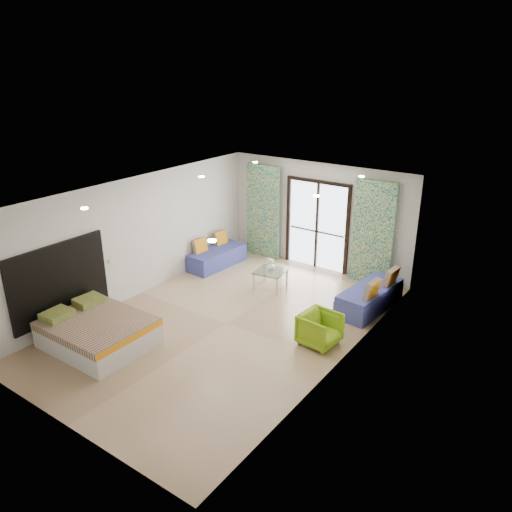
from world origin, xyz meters
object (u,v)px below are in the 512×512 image
Objects in this scene: bed at (97,332)px; daybed_right at (370,297)px; daybed_left at (217,257)px; coffee_table at (271,273)px; armchair at (320,328)px.

bed is 1.02× the size of daybed_right.
daybed_left is at bearing -174.07° from daybed_right.
daybed_right is 2.35m from coffee_table.
daybed_left is 2.18× the size of coffee_table.
coffee_table is at bearing 72.20° from bed.
armchair is at bearing -35.79° from coffee_table.
armchair is at bearing 35.47° from bed.
daybed_right is 1.91m from armchair.
bed is 5.61m from daybed_right.
coffee_table is (-2.32, -0.36, 0.12)m from daybed_right.
coffee_table is (1.91, -0.34, 0.14)m from daybed_left.
coffee_table is at bearing 59.37° from armchair.
daybed_right is (4.23, 0.02, 0.02)m from daybed_left.
daybed_right is at bearing 8.89° from coffee_table.
coffee_table is at bearing -6.26° from daybed_left.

